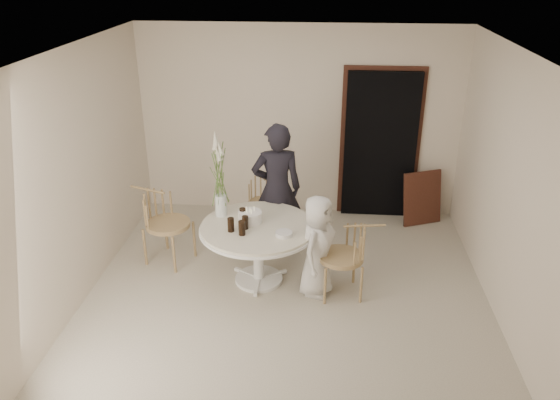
# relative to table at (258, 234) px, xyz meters

# --- Properties ---
(ground) EXTENTS (4.50, 4.50, 0.00)m
(ground) POSITION_rel_table_xyz_m (0.35, -0.25, -0.62)
(ground) COLOR beige
(ground) RESTS_ON ground
(room_shell) EXTENTS (4.50, 4.50, 4.50)m
(room_shell) POSITION_rel_table_xyz_m (0.35, -0.25, 1.00)
(room_shell) COLOR silver
(room_shell) RESTS_ON ground
(doorway) EXTENTS (1.00, 0.10, 2.10)m
(doorway) POSITION_rel_table_xyz_m (1.50, 1.94, 0.43)
(doorway) COLOR black
(doorway) RESTS_ON ground
(door_trim) EXTENTS (1.12, 0.03, 2.22)m
(door_trim) POSITION_rel_table_xyz_m (1.50, 1.98, 0.49)
(door_trim) COLOR #53261C
(door_trim) RESTS_ON ground
(table) EXTENTS (1.33, 1.33, 0.73)m
(table) POSITION_rel_table_xyz_m (0.00, 0.00, 0.00)
(table) COLOR white
(table) RESTS_ON ground
(picture_frame) EXTENTS (0.60, 0.38, 0.76)m
(picture_frame) POSITION_rel_table_xyz_m (2.12, 1.70, -0.24)
(picture_frame) COLOR #53261C
(picture_frame) RESTS_ON ground
(chair_far) EXTENTS (0.55, 0.57, 0.80)m
(chair_far) POSITION_rel_table_xyz_m (-0.09, 1.32, -0.10)
(chair_far) COLOR tan
(chair_far) RESTS_ON ground
(chair_right) EXTENTS (0.56, 0.53, 0.87)m
(chair_right) POSITION_rel_table_xyz_m (1.06, -0.16, -0.05)
(chair_right) COLOR tan
(chair_right) RESTS_ON ground
(chair_left) EXTENTS (0.67, 0.65, 0.94)m
(chair_left) POSITION_rel_table_xyz_m (-1.28, 0.41, -0.01)
(chair_left) COLOR tan
(chair_left) RESTS_ON ground
(girl) EXTENTS (0.69, 0.53, 1.70)m
(girl) POSITION_rel_table_xyz_m (0.15, 0.75, 0.24)
(girl) COLOR black
(girl) RESTS_ON ground
(boy) EXTENTS (0.55, 0.67, 1.19)m
(boy) POSITION_rel_table_xyz_m (0.68, -0.18, -0.02)
(boy) COLOR silver
(boy) RESTS_ON ground
(birthday_cake) EXTENTS (0.27, 0.27, 0.18)m
(birthday_cake) POSITION_rel_table_xyz_m (-0.10, 0.08, 0.18)
(birthday_cake) COLOR white
(birthday_cake) RESTS_ON table
(cola_tumbler_a) EXTENTS (0.09, 0.09, 0.16)m
(cola_tumbler_a) POSITION_rel_table_xyz_m (-0.28, -0.16, 0.19)
(cola_tumbler_a) COLOR black
(cola_tumbler_a) RESTS_ON table
(cola_tumbler_b) EXTENTS (0.09, 0.09, 0.16)m
(cola_tumbler_b) POSITION_rel_table_xyz_m (-0.15, -0.23, 0.20)
(cola_tumbler_b) COLOR black
(cola_tumbler_b) RESTS_ON table
(cola_tumbler_c) EXTENTS (0.09, 0.09, 0.16)m
(cola_tumbler_c) POSITION_rel_table_xyz_m (-0.19, 0.10, 0.19)
(cola_tumbler_c) COLOR black
(cola_tumbler_c) RESTS_ON table
(cola_tumbler_d) EXTENTS (0.09, 0.09, 0.15)m
(cola_tumbler_d) POSITION_rel_table_xyz_m (-0.13, -0.09, 0.19)
(cola_tumbler_d) COLOR black
(cola_tumbler_d) RESTS_ON table
(plate_stack) EXTENTS (0.20, 0.20, 0.05)m
(plate_stack) POSITION_rel_table_xyz_m (0.31, -0.22, 0.14)
(plate_stack) COLOR white
(plate_stack) RESTS_ON table
(flower_vase) EXTENTS (0.14, 0.14, 1.03)m
(flower_vase) POSITION_rel_table_xyz_m (-0.46, 0.23, 0.57)
(flower_vase) COLOR silver
(flower_vase) RESTS_ON table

